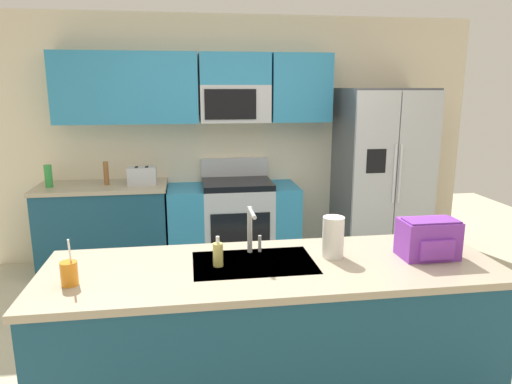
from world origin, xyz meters
name	(u,v)px	position (x,y,z in m)	size (l,w,h in m)	color
ground_plane	(273,353)	(0.00, 0.00, 0.00)	(9.00, 9.00, 0.00)	beige
kitchen_wall_unit	(226,124)	(-0.14, 2.08, 1.47)	(5.20, 0.43, 2.60)	beige
back_counter	(105,227)	(-1.42, 1.80, 0.45)	(1.28, 0.63, 0.90)	navy
range_oven	(234,223)	(-0.09, 1.80, 0.44)	(1.36, 0.61, 1.10)	#B7BABF
refrigerator	(381,176)	(1.50, 1.73, 0.93)	(0.90, 0.76, 1.85)	#4C4F54
island_counter	(272,337)	(-0.11, -0.56, 0.45)	(2.52, 0.83, 0.90)	navy
toaster	(142,176)	(-1.02, 1.75, 0.99)	(0.28, 0.16, 0.18)	#B7BABF
pepper_mill	(106,173)	(-1.37, 1.80, 1.02)	(0.05, 0.05, 0.23)	brown
bottle_green	(48,176)	(-1.92, 1.77, 1.01)	(0.07, 0.07, 0.22)	green
sink_faucet	(251,226)	(-0.20, -0.37, 1.07)	(0.08, 0.21, 0.28)	#B7BABF
drink_cup_orange	(69,273)	(-1.16, -0.67, 0.96)	(0.08, 0.08, 0.24)	orange
soap_dispenser	(218,254)	(-0.41, -0.53, 0.97)	(0.06, 0.06, 0.17)	#D8CC66
paper_towel_roll	(333,237)	(0.25, -0.49, 1.02)	(0.12, 0.12, 0.24)	white
backpack	(428,238)	(0.79, -0.57, 1.02)	(0.32, 0.22, 0.23)	purple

